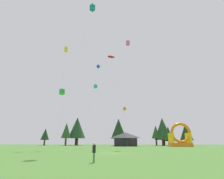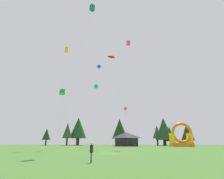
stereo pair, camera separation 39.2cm
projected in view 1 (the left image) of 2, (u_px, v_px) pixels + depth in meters
name	position (u px, v px, depth m)	size (l,w,h in m)	color
ground_plane	(110.00, 153.00, 25.87)	(120.00, 120.00, 0.00)	#47752D
kite_green_box	(62.00, 92.00, 37.60)	(2.10, 2.87, 11.94)	green
kite_red_parafoil	(111.00, 57.00, 44.53)	(5.01, 5.24, 21.84)	red
kite_blue_diamond	(98.00, 67.00, 56.89)	(5.10, 2.15, 24.45)	blue
kite_teal_box	(92.00, 8.00, 36.24)	(8.65, 7.88, 27.69)	#0C7F7A
kite_pink_box	(128.00, 43.00, 50.01)	(6.22, 0.99, 28.00)	#EA599E
kite_cyan_delta	(96.00, 87.00, 51.69)	(4.55, 1.90, 17.15)	#19B7CC
kite_yellow_box	(66.00, 50.00, 45.05)	(2.25, 7.39, 23.96)	yellow
kite_orange_diamond	(125.00, 109.00, 56.29)	(3.16, 2.08, 11.60)	orange
person_near_camera	(94.00, 151.00, 14.97)	(0.29, 0.29, 1.58)	#33723F
inflatable_red_slide	(180.00, 138.00, 55.46)	(6.34, 3.82, 7.06)	orange
festival_tent	(125.00, 139.00, 57.75)	(7.04, 3.31, 4.26)	black
tree_row_0	(45.00, 134.00, 68.99)	(3.13, 3.13, 6.17)	#4C331E
tree_row_1	(66.00, 131.00, 67.62)	(3.53, 3.53, 8.11)	#4C331E
tree_row_2	(77.00, 128.00, 70.95)	(6.53, 6.53, 10.49)	#4C331E
tree_row_3	(119.00, 129.00, 70.46)	(5.87, 5.87, 9.94)	#4C331E
tree_row_4	(156.00, 132.00, 66.86)	(3.17, 3.17, 7.11)	#4C331E
tree_row_5	(163.00, 129.00, 67.20)	(6.20, 6.20, 9.90)	#4C331E
tree_row_6	(168.00, 134.00, 66.32)	(3.07, 3.07, 6.77)	#4C331E
tree_row_7	(186.00, 132.00, 66.07)	(4.66, 4.66, 7.77)	#4C331E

